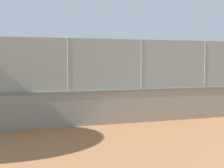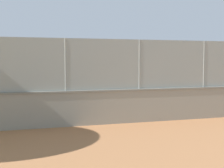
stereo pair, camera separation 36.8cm
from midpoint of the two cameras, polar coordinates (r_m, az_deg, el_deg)
ground_plane at (r=25.59m, az=2.61°, el=-1.86°), size 260.00×260.00×0.00m
perimeter_wall at (r=15.67m, az=15.76°, el=-3.19°), size 26.83×0.64×1.50m
fence_panel_on_wall at (r=15.54m, az=15.90°, el=3.53°), size 26.36×0.34×2.19m
player_at_service_line at (r=25.62m, az=-6.14°, el=0.40°), size 0.74×1.21×1.71m
player_foreground_swinging at (r=17.44m, az=-7.41°, el=-1.92°), size 1.21×0.71×1.49m
sports_ball at (r=23.03m, az=-8.21°, el=0.15°), size 0.20×0.20×0.20m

